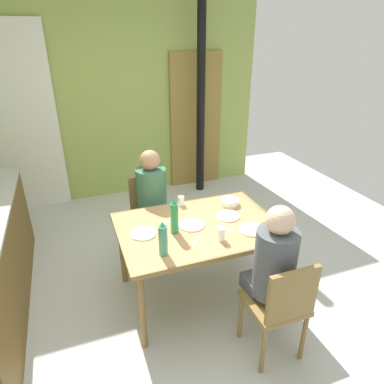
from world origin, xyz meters
name	(u,v)px	position (x,y,z in m)	size (l,w,h in m)	color
ground_plane	(178,296)	(0.00, 0.00, 0.00)	(6.59, 6.59, 0.00)	#BBBDB7
wall_back	(119,96)	(0.00, 2.53, 1.43)	(4.07, 0.10, 2.86)	#9AAE54
door_wooden	(196,122)	(1.11, 2.45, 1.00)	(0.80, 0.05, 2.00)	olive
stove_pipe_column	(201,96)	(1.08, 2.18, 1.43)	(0.12, 0.12, 2.86)	black
curtain_panel	(20,122)	(-1.29, 2.43, 1.20)	(0.90, 0.03, 2.40)	white
dining_table	(198,232)	(0.18, -0.02, 0.67)	(1.36, 0.97, 0.74)	olive
chair_near_diner	(280,304)	(0.49, -0.86, 0.50)	(0.40, 0.40, 0.87)	olive
chair_far_diner	(150,211)	(-0.04, 0.82, 0.50)	(0.40, 0.40, 0.87)	olive
person_near_diner	(274,261)	(0.49, -0.72, 0.78)	(0.30, 0.37, 0.77)	#474852
person_far_diner	(152,193)	(-0.04, 0.68, 0.78)	(0.30, 0.37, 0.77)	#3A6453
water_bottle_green_near	(174,217)	(-0.04, -0.05, 0.88)	(0.07, 0.07, 0.30)	#208148
water_bottle_green_far	(163,239)	(-0.21, -0.32, 0.87)	(0.07, 0.07, 0.28)	#3D8D6B
serving_bowl_center	(230,202)	(0.61, 0.24, 0.77)	(0.17, 0.17, 0.06)	silver
dinner_plate_near_left	(252,230)	(0.58, -0.25, 0.75)	(0.22, 0.22, 0.01)	white
dinner_plate_near_right	(191,225)	(0.13, 0.00, 0.75)	(0.22, 0.22, 0.01)	white
dinner_plate_far_center	(228,216)	(0.49, 0.03, 0.75)	(0.22, 0.22, 0.01)	white
dinner_plate_far_side	(143,234)	(-0.29, 0.01, 0.75)	(0.21, 0.21, 0.01)	white
drinking_glass_by_near_diner	(181,201)	(0.17, 0.39, 0.79)	(0.06, 0.06, 0.09)	silver
drinking_glass_by_far_diner	(222,234)	(0.28, -0.29, 0.80)	(0.06, 0.06, 0.11)	silver
cutlery_knife_near	(197,241)	(0.09, -0.24, 0.75)	(0.15, 0.02, 0.00)	silver
cutlery_fork_near	(168,222)	(-0.04, 0.11, 0.75)	(0.15, 0.02, 0.00)	silver
cutlery_knife_far	(225,228)	(0.38, -0.14, 0.75)	(0.15, 0.02, 0.00)	silver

